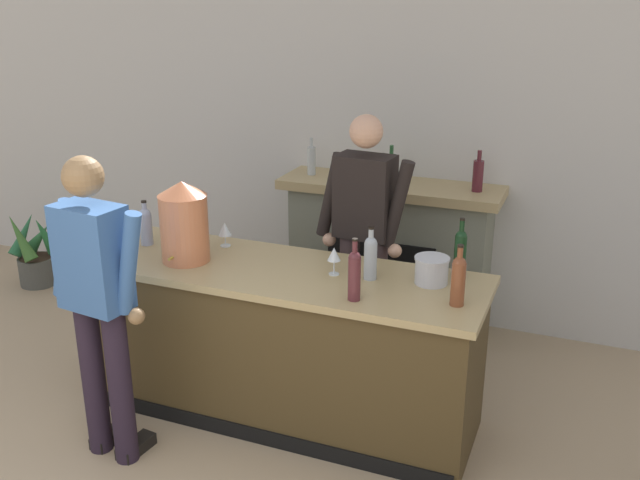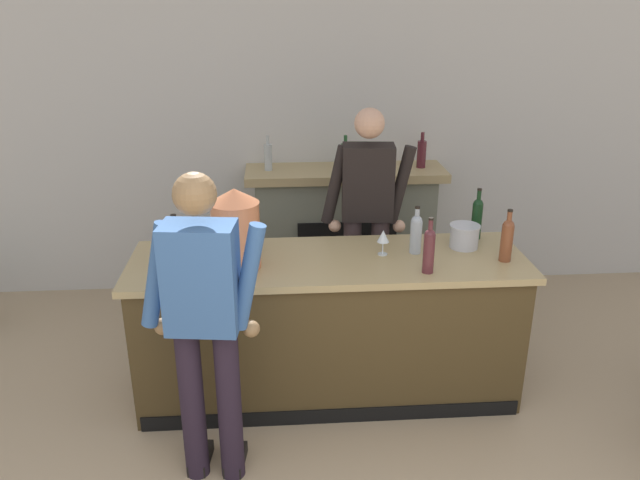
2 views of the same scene
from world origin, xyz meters
name	(u,v)px [view 2 (image 2 of 2)]	position (x,y,z in m)	size (l,w,h in m)	color
wall_back_panel	(303,136)	(0.00, 4.21, 1.38)	(12.00, 0.07, 2.75)	beige
bar_counter	(328,327)	(0.08, 2.48, 0.49)	(2.48, 0.77, 0.97)	#46361C
fireplace_stone	(344,232)	(0.34, 3.95, 0.59)	(1.66, 0.52, 1.45)	gray
person_customer	(205,321)	(-0.61, 1.74, 0.96)	(0.66, 0.34, 1.74)	#251B28
person_bartender	(367,219)	(0.41, 3.11, 1.00)	(0.66, 0.33, 1.79)	#49383A
copper_dispenser	(236,228)	(-0.48, 2.40, 1.21)	(0.29, 0.33, 0.49)	#CF754A
ice_bucket_steel	(464,236)	(0.97, 2.61, 1.04)	(0.20, 0.20, 0.15)	silver
wine_bottle_burgundy_dark	(175,239)	(-0.86, 2.55, 1.10)	(0.08, 0.08, 0.29)	#9CA6BF
wine_bottle_cabernet_heavy	(429,249)	(0.65, 2.24, 1.12)	(0.07, 0.07, 0.34)	#54242A
wine_bottle_chardonnay_pale	(477,217)	(1.10, 2.76, 1.12)	(0.07, 0.07, 0.35)	#133218
wine_bottle_rose_blush	(416,232)	(0.64, 2.54, 1.11)	(0.07, 0.07, 0.31)	#A2ACB6
wine_bottle_merlot_tall	(507,238)	(1.16, 2.38, 1.12)	(0.07, 0.07, 0.33)	brown
wine_bottle_port_short	(166,252)	(-0.88, 2.32, 1.11)	(0.06, 0.06, 0.33)	#A1ABC3
wine_glass_front_left	(383,237)	(0.43, 2.52, 1.09)	(0.08, 0.08, 0.16)	silver
wine_glass_back_row	(255,231)	(-0.38, 2.71, 1.08)	(0.09, 0.09, 0.16)	silver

